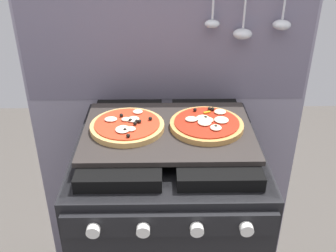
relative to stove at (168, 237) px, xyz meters
name	(u,v)px	position (x,y,z in m)	size (l,w,h in m)	color
kitchen_backsplash	(167,116)	(0.00, 0.34, 0.34)	(1.10, 0.09, 1.55)	gray
stove	(168,237)	(0.00, 0.00, 0.00)	(0.60, 0.64, 0.90)	black
baking_tray	(168,131)	(0.00, 0.00, 0.46)	(0.54, 0.38, 0.02)	#2D2826
pizza_left	(127,126)	(-0.13, 0.00, 0.48)	(0.24, 0.24, 0.03)	tan
pizza_right	(207,124)	(0.12, 0.01, 0.48)	(0.24, 0.24, 0.03)	#C18947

